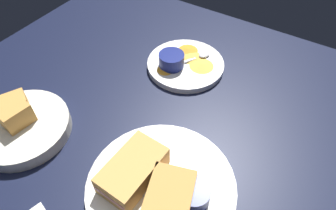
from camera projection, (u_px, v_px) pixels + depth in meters
ground_plane at (140, 140)px, 65.68cm from camera, size 110.00×110.00×3.00cm
plate_sandwich_main at (161, 186)px, 55.87cm from camera, size 28.24×28.24×1.60cm
sandwich_half_near at (133, 170)px, 54.51cm from camera, size 13.57×8.20×4.80cm
sandwich_half_far at (168, 206)px, 50.00cm from camera, size 14.74×11.14×4.80cm
ramekin_dark_sauce at (193, 194)px, 52.01cm from camera, size 6.22×6.22×3.55cm
spoon_by_dark_ramekin at (164, 195)px, 53.42cm from camera, size 5.90×9.42×0.80cm
plate_chips_companion at (185, 65)px, 79.35cm from camera, size 20.47×20.47×1.60cm
ramekin_light_gravy at (171, 60)px, 76.47cm from camera, size 6.61×6.61×3.61cm
spoon_by_gravy_ramekin at (200, 56)px, 79.87cm from camera, size 9.25×6.29×0.80cm
plantain_chip_scatter at (190, 60)px, 79.08cm from camera, size 16.03×14.51×0.60cm
bread_basket_rear at (21, 125)px, 64.01cm from camera, size 20.39×20.39×7.71cm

